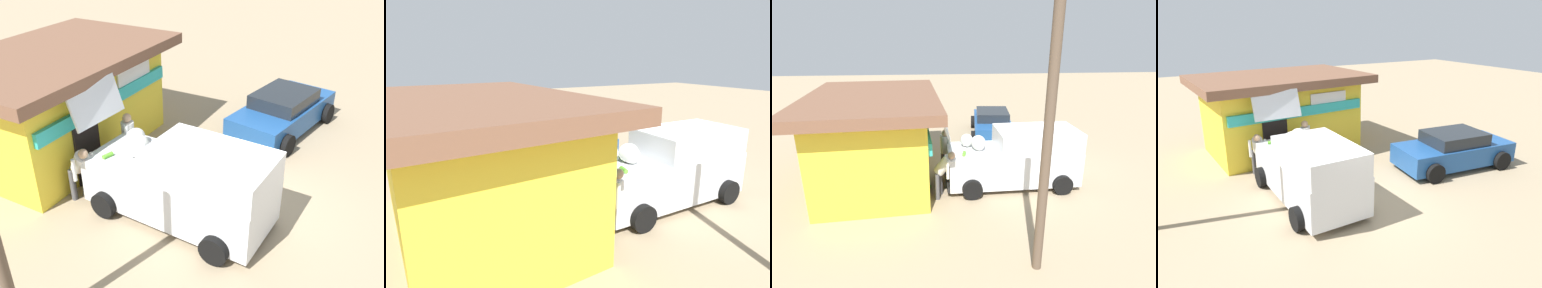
# 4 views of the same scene
# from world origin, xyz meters

# --- Properties ---
(ground_plane) EXTENTS (60.00, 60.00, 0.00)m
(ground_plane) POSITION_xyz_m (0.00, 0.00, 0.00)
(ground_plane) COLOR #9E896B
(storefront_bar) EXTENTS (6.74, 4.72, 2.99)m
(storefront_bar) POSITION_xyz_m (-0.26, 5.84, 1.57)
(storefront_bar) COLOR yellow
(storefront_bar) RESTS_ON ground_plane
(delivery_van) EXTENTS (2.21, 4.63, 2.82)m
(delivery_van) POSITION_xyz_m (-1.11, 1.14, 0.96)
(delivery_van) COLOR silver
(delivery_van) RESTS_ON ground_plane
(parked_sedan) EXTENTS (4.30, 2.46, 1.29)m
(parked_sedan) POSITION_xyz_m (4.35, 0.99, 0.62)
(parked_sedan) COLOR #1E4C8C
(parked_sedan) RESTS_ON ground_plane
(vendor_standing) EXTENTS (0.49, 0.47, 1.72)m
(vendor_standing) POSITION_xyz_m (-0.26, 3.47, 1.00)
(vendor_standing) COLOR #4C4C51
(vendor_standing) RESTS_ON ground_plane
(customer_bending) EXTENTS (0.61, 0.70, 1.54)m
(customer_bending) POSITION_xyz_m (-1.90, 3.59, 0.92)
(customer_bending) COLOR #4C4C51
(customer_bending) RESTS_ON ground_plane
(unloaded_banana_pile) EXTENTS (0.72, 0.92, 0.40)m
(unloaded_banana_pile) POSITION_xyz_m (-1.20, 4.42, 0.19)
(unloaded_banana_pile) COLOR silver
(unloaded_banana_pile) RESTS_ON ground_plane
(paint_bucket) EXTENTS (0.29, 0.29, 0.38)m
(paint_bucket) POSITION_xyz_m (1.64, 2.82, 0.19)
(paint_bucket) COLOR #BF3F33
(paint_bucket) RESTS_ON ground_plane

